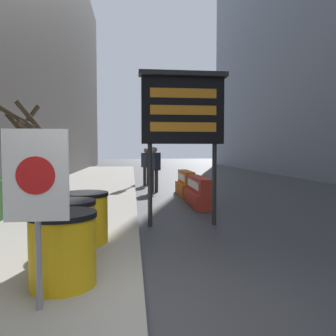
# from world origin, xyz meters

# --- Properties ---
(ground_plane) EXTENTS (120.00, 120.00, 0.00)m
(ground_plane) POSITION_xyz_m (0.00, 0.00, 0.00)
(ground_plane) COLOR #3F3F42
(bare_tree) EXTENTS (1.36, 1.39, 2.92)m
(bare_tree) POSITION_xyz_m (-3.17, 6.51, 1.68)
(bare_tree) COLOR #4C3D2D
(bare_tree) RESTS_ON sidewalk_left
(barrel_drum_foreground) EXTENTS (0.78, 0.78, 0.85)m
(barrel_drum_foreground) POSITION_xyz_m (-0.92, 0.64, 0.57)
(barrel_drum_foreground) COLOR yellow
(barrel_drum_foreground) RESTS_ON sidewalk_left
(barrel_drum_middle) EXTENTS (0.78, 0.78, 0.85)m
(barrel_drum_middle) POSITION_xyz_m (-1.03, 1.51, 0.57)
(barrel_drum_middle) COLOR yellow
(barrel_drum_middle) RESTS_ON sidewalk_left
(barrel_drum_back) EXTENTS (0.78, 0.78, 0.85)m
(barrel_drum_back) POSITION_xyz_m (-0.91, 2.38, 0.57)
(barrel_drum_back) COLOR yellow
(barrel_drum_back) RESTS_ON sidewalk_left
(warning_sign) EXTENTS (0.60, 0.08, 1.76)m
(warning_sign) POSITION_xyz_m (-1.03, 0.05, 1.34)
(warning_sign) COLOR gray
(warning_sign) RESTS_ON sidewalk_left
(message_board) EXTENTS (1.94, 0.36, 3.40)m
(message_board) POSITION_xyz_m (1.00, 4.05, 2.55)
(message_board) COLOR #28282B
(message_board) RESTS_ON ground_plane
(jersey_barrier_red_striped) EXTENTS (0.55, 2.15, 0.88)m
(jersey_barrier_red_striped) POSITION_xyz_m (1.89, 6.64, 0.39)
(jersey_barrier_red_striped) COLOR red
(jersey_barrier_red_striped) RESTS_ON ground_plane
(jersey_barrier_orange_near) EXTENTS (0.57, 1.91, 0.91)m
(jersey_barrier_orange_near) POSITION_xyz_m (1.89, 8.96, 0.40)
(jersey_barrier_orange_near) COLOR orange
(jersey_barrier_orange_near) RESTS_ON ground_plane
(traffic_cone_near) EXTENTS (0.38, 0.38, 0.68)m
(traffic_cone_near) POSITION_xyz_m (3.08, 11.17, 0.33)
(traffic_cone_near) COLOR black
(traffic_cone_near) RESTS_ON ground_plane
(traffic_light_near_curb) EXTENTS (0.28, 0.44, 4.57)m
(traffic_light_near_curb) POSITION_xyz_m (0.79, 13.40, 3.28)
(traffic_light_near_curb) COLOR #2D2D30
(traffic_light_near_curb) RESTS_ON ground_plane
(pedestrian_worker) EXTENTS (0.48, 0.55, 1.80)m
(pedestrian_worker) POSITION_xyz_m (0.55, 12.39, 1.06)
(pedestrian_worker) COLOR #333338
(pedestrian_worker) RESTS_ON ground_plane
(pedestrian_passerby) EXTENTS (0.50, 0.56, 1.84)m
(pedestrian_passerby) POSITION_xyz_m (0.75, 9.86, 1.09)
(pedestrian_passerby) COLOR #333338
(pedestrian_passerby) RESTS_ON ground_plane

